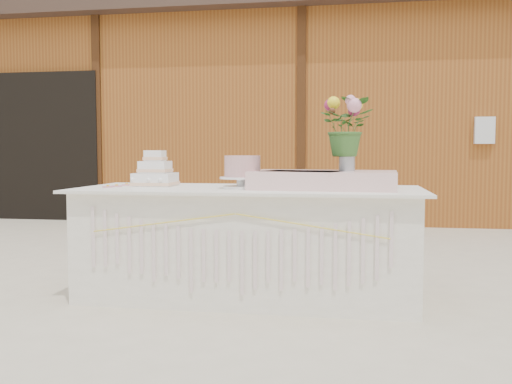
% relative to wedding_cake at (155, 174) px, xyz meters
% --- Properties ---
extents(ground, '(80.00, 80.00, 0.00)m').
position_rel_wedding_cake_xyz_m(ground, '(0.72, -0.10, -0.86)').
color(ground, beige).
rests_on(ground, ground).
extents(barn, '(12.60, 4.60, 3.30)m').
position_rel_wedding_cake_xyz_m(barn, '(0.71, 5.90, 0.82)').
color(barn, brown).
rests_on(barn, ground).
extents(cake_table, '(2.40, 1.00, 0.77)m').
position_rel_wedding_cake_xyz_m(cake_table, '(0.72, -0.10, -0.47)').
color(cake_table, white).
rests_on(cake_table, ground).
extents(wedding_cake, '(0.30, 0.30, 0.26)m').
position_rel_wedding_cake_xyz_m(wedding_cake, '(0.00, 0.00, 0.00)').
color(wedding_cake, white).
rests_on(wedding_cake, cake_table).
extents(pink_cake_stand, '(0.31, 0.31, 0.23)m').
position_rel_wedding_cake_xyz_m(pink_cake_stand, '(0.69, -0.17, 0.04)').
color(pink_cake_stand, white).
rests_on(pink_cake_stand, cake_table).
extents(satin_runner, '(1.00, 0.61, 0.12)m').
position_rel_wedding_cake_xyz_m(satin_runner, '(1.24, -0.11, -0.03)').
color(satin_runner, beige).
rests_on(satin_runner, cake_table).
extents(flower_vase, '(0.11, 0.11, 0.15)m').
position_rel_wedding_cake_xyz_m(flower_vase, '(1.40, -0.11, 0.11)').
color(flower_vase, silver).
rests_on(flower_vase, satin_runner).
extents(bouquet, '(0.36, 0.32, 0.39)m').
position_rel_wedding_cake_xyz_m(bouquet, '(1.40, -0.11, 0.38)').
color(bouquet, '#376528').
rests_on(bouquet, flower_vase).
extents(loose_flowers, '(0.22, 0.39, 0.02)m').
position_rel_wedding_cake_xyz_m(loose_flowers, '(-0.26, -0.09, -0.08)').
color(loose_flowers, pink).
rests_on(loose_flowers, cake_table).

